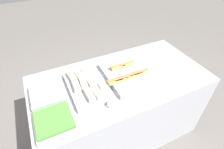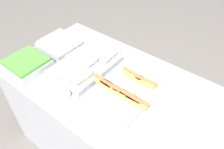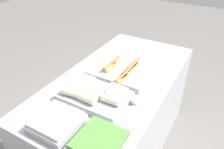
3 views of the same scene
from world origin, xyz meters
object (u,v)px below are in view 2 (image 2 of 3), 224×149
object	(u,v)px
tray_hotdogs	(127,89)
tray_wraps	(86,63)
serving_spoon_far	(116,52)
tray_side_front	(27,64)
tray_side_back	(60,44)
serving_spoon_near	(65,93)

from	to	relation	value
tray_hotdogs	tray_wraps	distance (m)	0.37
tray_wraps	serving_spoon_far	size ratio (longest dim) A/B	1.96
tray_side_front	serving_spoon_far	xyz separation A→B (m)	(0.41, 0.52, -0.01)
tray_wraps	serving_spoon_far	bearing A→B (deg)	75.79
tray_side_back	serving_spoon_far	xyz separation A→B (m)	(0.41, 0.21, -0.01)
tray_wraps	tray_side_front	bearing A→B (deg)	-142.79
tray_side_back	serving_spoon_far	bearing A→B (deg)	27.36
tray_wraps	tray_hotdogs	bearing A→B (deg)	-1.94
tray_side_front	tray_side_back	size ratio (longest dim) A/B	1.00
tray_wraps	tray_side_back	xyz separation A→B (m)	(-0.34, 0.05, -0.01)
tray_wraps	serving_spoon_far	xyz separation A→B (m)	(0.07, 0.26, -0.02)
tray_wraps	tray_side_back	bearing A→B (deg)	171.04
serving_spoon_far	tray_hotdogs	bearing A→B (deg)	-42.43
tray_wraps	tray_side_back	distance (m)	0.35
tray_hotdogs	serving_spoon_far	distance (m)	0.41
tray_hotdogs	serving_spoon_near	world-z (taller)	tray_hotdogs
tray_hotdogs	tray_side_back	world-z (taller)	tray_hotdogs
tray_wraps	tray_side_front	distance (m)	0.43
tray_hotdogs	serving_spoon_near	size ratio (longest dim) A/B	1.91
tray_wraps	serving_spoon_near	xyz separation A→B (m)	(0.07, -0.28, -0.02)
serving_spoon_far	tray_side_back	bearing A→B (deg)	-152.64
tray_side_back	serving_spoon_far	world-z (taller)	tray_side_back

